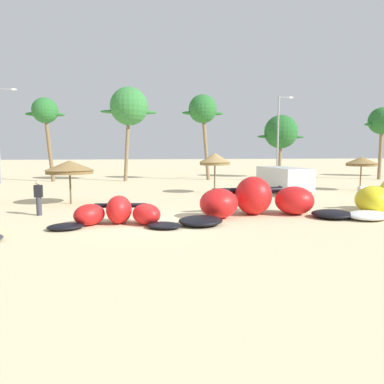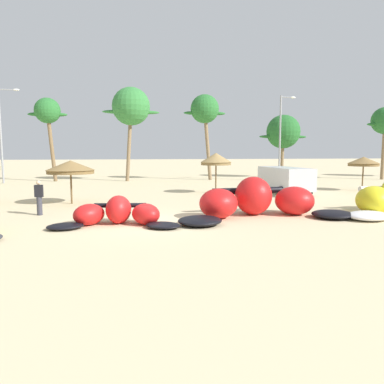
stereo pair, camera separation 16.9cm
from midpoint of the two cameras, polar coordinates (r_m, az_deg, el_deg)
ground_plane at (r=15.07m, az=-7.64°, el=-4.80°), size 260.00×260.00×0.00m
kite_left_of_center at (r=14.64m, az=-12.08°, el=-3.47°), size 5.31×2.79×1.15m
kite_center at (r=16.45m, az=10.15°, el=-1.49°), size 8.37×4.02×1.78m
beach_umbrella_middle at (r=21.12m, az=-19.23°, el=3.79°), size 2.70×2.70×2.45m
beach_umbrella_near_palms at (r=25.26m, az=3.49°, el=5.30°), size 2.23×2.23×2.86m
beach_umbrella_outermost at (r=29.83m, az=25.35°, el=4.45°), size 2.29×2.29×2.57m
parked_van at (r=26.09m, az=14.13°, el=2.21°), size 2.36×5.10×1.84m
person_near_kites at (r=17.88m, az=-23.60°, el=-0.86°), size 0.36×0.24×1.62m
palm_left_of_gap at (r=38.42m, az=-22.57°, el=11.67°), size 3.73×2.49×8.21m
palm_center_left at (r=36.72m, az=-10.19°, el=13.25°), size 5.62×3.75×9.30m
palm_center_right at (r=37.59m, az=1.62°, el=12.94°), size 4.40×2.93×8.80m
palm_right_of_gap at (r=42.53m, az=13.93°, el=9.29°), size 5.73×3.82×7.14m
palm_right at (r=43.24m, az=28.04°, el=9.90°), size 4.23×2.82×7.63m
lamppost_west at (r=37.60m, az=-28.54°, el=8.71°), size 1.91×0.24×8.75m
lamppost_west_center at (r=37.18m, az=13.67°, el=9.06°), size 1.63×0.24×8.47m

